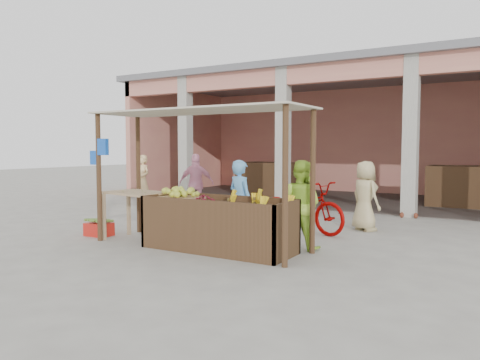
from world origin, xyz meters
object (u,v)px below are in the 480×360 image
Objects in this scene: side_table at (136,199)px; motorcycle at (303,205)px; red_crate at (99,229)px; vendor_blue at (240,198)px; vendor_green at (301,202)px; fruit_stall at (218,227)px.

side_table is 0.58× the size of motorcycle.
red_crate is 0.23× the size of motorcycle.
vendor_blue reaches higher than side_table.
vendor_blue reaches higher than vendor_green.
red_crate is 4.11m from motorcycle.
vendor_blue is 1.65m from motorcycle.
side_table is 1.13m from red_crate.
vendor_blue is at bearing 7.54° from vendor_green.
fruit_stall is at bearing 0.04° from red_crate.
motorcycle is (3.28, 2.44, 0.42)m from red_crate.
vendor_green reaches higher than red_crate.
fruit_stall is 2.11× the size of side_table.
side_table is 3.08m from vendor_green.
fruit_stall is at bearing 112.54° from vendor_blue.
vendor_green is at bearing -157.98° from vendor_blue.
vendor_green is at bearing -144.29° from motorcycle.
motorcycle is at bearing 34.17° from red_crate.
side_table is (-1.82, -0.04, 0.37)m from fruit_stall.
red_crate is (-0.93, -0.08, -0.64)m from side_table.
fruit_stall is 1.85m from side_table.
fruit_stall reaches higher than red_crate.
vendor_green is at bearing 25.76° from side_table.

